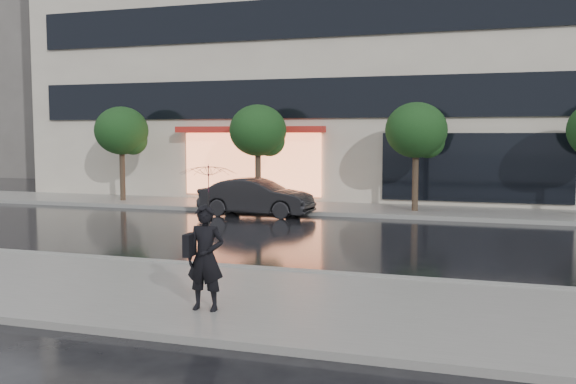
% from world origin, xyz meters
% --- Properties ---
extents(ground, '(120.00, 120.00, 0.00)m').
position_xyz_m(ground, '(0.00, 0.00, 0.00)').
color(ground, black).
rests_on(ground, ground).
extents(sidewalk_near, '(60.00, 4.50, 0.12)m').
position_xyz_m(sidewalk_near, '(0.00, -3.25, 0.06)').
color(sidewalk_near, slate).
rests_on(sidewalk_near, ground).
extents(sidewalk_far, '(60.00, 3.50, 0.12)m').
position_xyz_m(sidewalk_far, '(0.00, 10.25, 0.06)').
color(sidewalk_far, slate).
rests_on(sidewalk_far, ground).
extents(curb_near, '(60.00, 0.25, 0.14)m').
position_xyz_m(curb_near, '(0.00, -1.00, 0.07)').
color(curb_near, gray).
rests_on(curb_near, ground).
extents(curb_far, '(60.00, 0.25, 0.14)m').
position_xyz_m(curb_far, '(0.00, 8.50, 0.07)').
color(curb_far, gray).
rests_on(curb_far, ground).
extents(office_building, '(30.00, 12.76, 18.00)m').
position_xyz_m(office_building, '(-0.00, 17.97, 9.00)').
color(office_building, beige).
rests_on(office_building, ground).
extents(bg_building_left, '(14.00, 10.00, 12.00)m').
position_xyz_m(bg_building_left, '(-28.00, 26.00, 6.00)').
color(bg_building_left, '#59544F').
rests_on(bg_building_left, ground).
extents(tree_far_west, '(2.20, 2.20, 3.99)m').
position_xyz_m(tree_far_west, '(-8.94, 10.03, 2.92)').
color(tree_far_west, '#33261C').
rests_on(tree_far_west, ground).
extents(tree_mid_west, '(2.20, 2.20, 3.99)m').
position_xyz_m(tree_mid_west, '(-2.94, 10.03, 2.92)').
color(tree_mid_west, '#33261C').
rests_on(tree_mid_west, ground).
extents(tree_mid_east, '(2.20, 2.20, 3.99)m').
position_xyz_m(tree_mid_east, '(3.06, 10.03, 2.92)').
color(tree_mid_east, '#33261C').
rests_on(tree_mid_east, ground).
extents(parked_car, '(4.02, 1.49, 1.31)m').
position_xyz_m(parked_car, '(-2.22, 7.75, 0.66)').
color(parked_car, black).
rests_on(parked_car, ground).
extents(pedestrian_with_umbrella, '(0.92, 0.93, 2.29)m').
position_xyz_m(pedestrian_with_umbrella, '(1.46, -4.20, 1.59)').
color(pedestrian_with_umbrella, black).
rests_on(pedestrian_with_umbrella, sidewalk_near).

